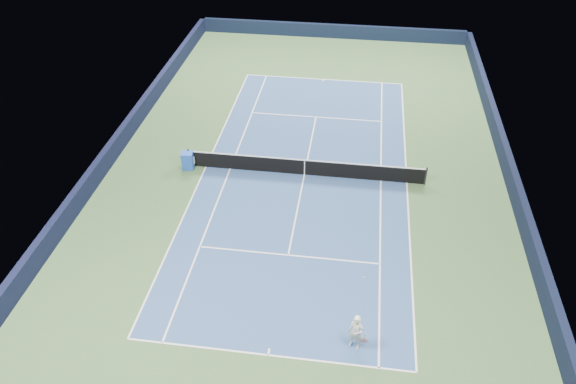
# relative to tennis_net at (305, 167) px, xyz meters

# --- Properties ---
(ground) EXTENTS (40.00, 40.00, 0.00)m
(ground) POSITION_rel_tennis_net_xyz_m (0.00, 0.00, -0.50)
(ground) COLOR #395930
(ground) RESTS_ON ground
(wall_far) EXTENTS (22.00, 0.35, 1.10)m
(wall_far) POSITION_rel_tennis_net_xyz_m (0.00, 19.82, 0.05)
(wall_far) COLOR black
(wall_far) RESTS_ON ground
(wall_right) EXTENTS (0.35, 40.00, 1.10)m
(wall_right) POSITION_rel_tennis_net_xyz_m (10.82, 0.00, 0.05)
(wall_right) COLOR black
(wall_right) RESTS_ON ground
(wall_left) EXTENTS (0.35, 40.00, 1.10)m
(wall_left) POSITION_rel_tennis_net_xyz_m (-10.82, 0.00, 0.05)
(wall_left) COLOR black
(wall_left) RESTS_ON ground
(court_surface) EXTENTS (10.97, 23.77, 0.01)m
(court_surface) POSITION_rel_tennis_net_xyz_m (0.00, 0.00, -0.50)
(court_surface) COLOR navy
(court_surface) RESTS_ON ground
(baseline_far) EXTENTS (10.97, 0.08, 0.00)m
(baseline_far) POSITION_rel_tennis_net_xyz_m (0.00, 11.88, -0.50)
(baseline_far) COLOR white
(baseline_far) RESTS_ON ground
(baseline_near) EXTENTS (10.97, 0.08, 0.00)m
(baseline_near) POSITION_rel_tennis_net_xyz_m (0.00, -11.88, -0.50)
(baseline_near) COLOR white
(baseline_near) RESTS_ON ground
(sideline_doubles_right) EXTENTS (0.08, 23.77, 0.00)m
(sideline_doubles_right) POSITION_rel_tennis_net_xyz_m (5.49, 0.00, -0.50)
(sideline_doubles_right) COLOR white
(sideline_doubles_right) RESTS_ON ground
(sideline_doubles_left) EXTENTS (0.08, 23.77, 0.00)m
(sideline_doubles_left) POSITION_rel_tennis_net_xyz_m (-5.49, 0.00, -0.50)
(sideline_doubles_left) COLOR white
(sideline_doubles_left) RESTS_ON ground
(sideline_singles_right) EXTENTS (0.08, 23.77, 0.00)m
(sideline_singles_right) POSITION_rel_tennis_net_xyz_m (4.12, 0.00, -0.50)
(sideline_singles_right) COLOR white
(sideline_singles_right) RESTS_ON ground
(sideline_singles_left) EXTENTS (0.08, 23.77, 0.00)m
(sideline_singles_left) POSITION_rel_tennis_net_xyz_m (-4.12, 0.00, -0.50)
(sideline_singles_left) COLOR white
(sideline_singles_left) RESTS_ON ground
(service_line_far) EXTENTS (8.23, 0.08, 0.00)m
(service_line_far) POSITION_rel_tennis_net_xyz_m (0.00, 6.40, -0.50)
(service_line_far) COLOR white
(service_line_far) RESTS_ON ground
(service_line_near) EXTENTS (8.23, 0.08, 0.00)m
(service_line_near) POSITION_rel_tennis_net_xyz_m (0.00, -6.40, -0.50)
(service_line_near) COLOR white
(service_line_near) RESTS_ON ground
(center_service_line) EXTENTS (0.08, 12.80, 0.00)m
(center_service_line) POSITION_rel_tennis_net_xyz_m (0.00, 0.00, -0.50)
(center_service_line) COLOR white
(center_service_line) RESTS_ON ground
(center_mark_far) EXTENTS (0.08, 0.30, 0.00)m
(center_mark_far) POSITION_rel_tennis_net_xyz_m (0.00, 11.73, -0.50)
(center_mark_far) COLOR white
(center_mark_far) RESTS_ON ground
(center_mark_near) EXTENTS (0.08, 0.30, 0.00)m
(center_mark_near) POSITION_rel_tennis_net_xyz_m (0.00, -11.73, -0.50)
(center_mark_near) COLOR white
(center_mark_near) RESTS_ON ground
(tennis_net) EXTENTS (12.90, 0.10, 1.07)m
(tennis_net) POSITION_rel_tennis_net_xyz_m (0.00, 0.00, 0.00)
(tennis_net) COLOR black
(tennis_net) RESTS_ON ground
(sponsor_cube) EXTENTS (0.67, 0.62, 1.00)m
(sponsor_cube) POSITION_rel_tennis_net_xyz_m (-6.40, -0.26, -0.00)
(sponsor_cube) COLOR blue
(sponsor_cube) RESTS_ON ground
(tennis_player) EXTENTS (0.81, 1.32, 2.74)m
(tennis_player) POSITION_rel_tennis_net_xyz_m (3.19, -11.02, 0.30)
(tennis_player) COLOR silver
(tennis_player) RESTS_ON ground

